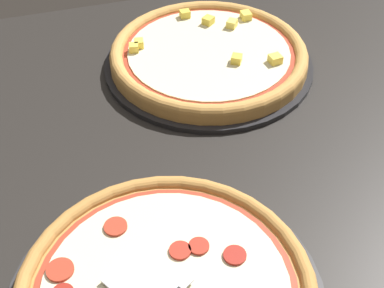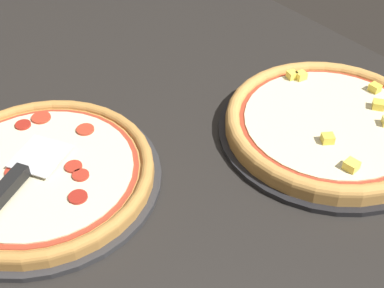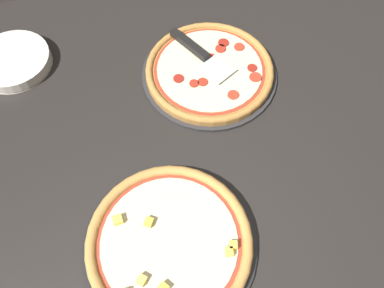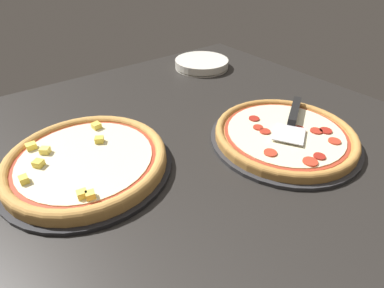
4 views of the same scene
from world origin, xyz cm
name	(u,v)px [view 2 (image 2 of 4)]	position (x,y,z in cm)	size (l,w,h in cm)	color
ground_plane	(129,157)	(0.00, 0.00, -1.80)	(149.77, 122.31, 3.60)	black
pizza_pan_front	(42,180)	(-2.03, -15.63, 0.50)	(39.55, 39.55, 1.00)	#2D2D30
pizza_front	(40,172)	(-2.05, -15.63, 2.29)	(37.17, 37.17, 2.60)	#B77F3D
pizza_pan_back	(328,132)	(18.96, 30.93, 0.50)	(39.99, 39.99, 1.00)	black
pizza_back	(330,123)	(18.98, 30.95, 2.64)	(37.59, 37.59, 3.92)	#C68E47
serving_spatula	(4,192)	(0.84, -22.53, 4.44)	(16.18, 22.58, 2.00)	silver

